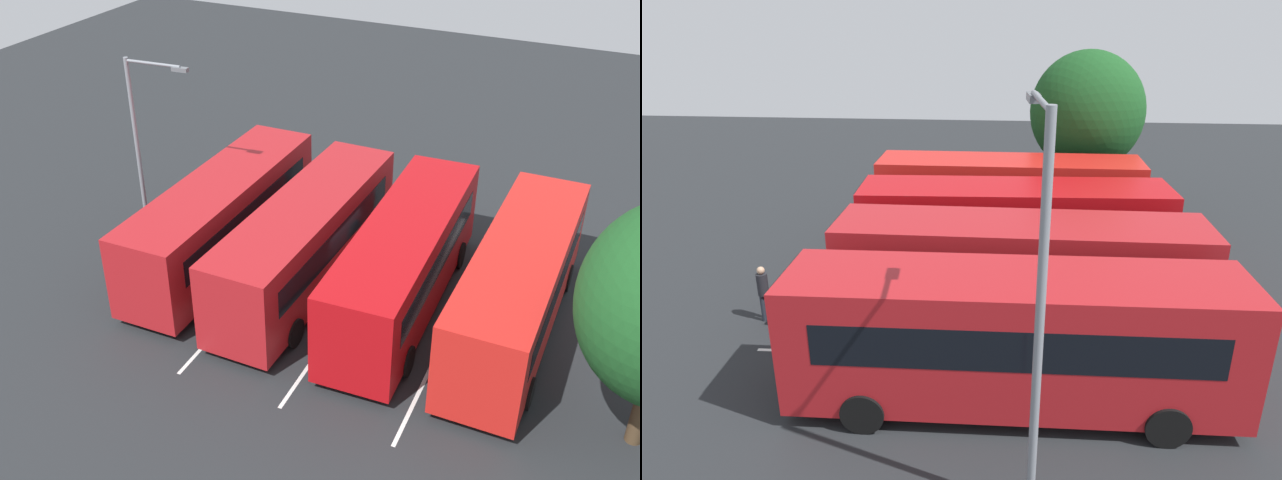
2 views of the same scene
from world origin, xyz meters
TOP-DOWN VIEW (x-y plane):
  - ground_plane at (0.00, 0.00)m, footprint 65.55×65.55m
  - bus_far_left at (-0.16, -5.26)m, footprint 10.13×2.64m
  - bus_center_left at (-0.35, -1.59)m, footprint 10.21×2.92m
  - bus_center_right at (-0.51, 1.90)m, footprint 10.13×2.65m
  - bus_far_right at (-0.34, 5.37)m, footprint 10.15×2.71m
  - pedestrian at (6.88, 1.95)m, footprint 0.45×0.45m
  - street_lamp at (-0.69, 8.26)m, footprint 0.37×2.42m
  - lane_stripe_outer_left at (0.00, -3.42)m, footprint 12.98×0.46m
  - lane_stripe_inner_left at (0.00, 0.00)m, footprint 12.98×0.46m
  - lane_stripe_inner_right at (0.00, 3.42)m, footprint 12.98×0.46m

SIDE VIEW (x-z plane):
  - ground_plane at x=0.00m, z-range 0.00..0.00m
  - lane_stripe_outer_left at x=0.00m, z-range 0.00..0.01m
  - lane_stripe_inner_left at x=0.00m, z-range 0.00..0.01m
  - lane_stripe_inner_right at x=0.00m, z-range 0.00..0.01m
  - pedestrian at x=6.88m, z-range 0.15..1.87m
  - bus_far_left at x=-0.16m, z-range 0.16..3.43m
  - bus_center_left at x=-0.35m, z-range 0.16..3.43m
  - bus_center_right at x=-0.51m, z-range 0.16..3.43m
  - bus_far_right at x=-0.34m, z-range 0.16..3.43m
  - street_lamp at x=-0.69m, z-range 0.57..7.92m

